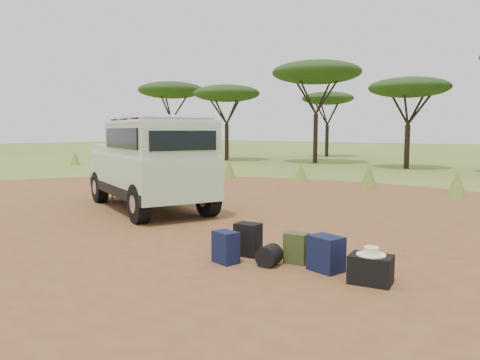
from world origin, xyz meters
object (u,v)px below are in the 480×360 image
Objects in this scene: walking_staff at (112,177)px; backpack_black at (248,240)px; backpack_olive at (296,248)px; backpack_navy at (226,247)px; hard_case at (371,270)px; duffel_navy at (326,254)px; safari_vehicle at (151,166)px.

walking_staff is 3.08× the size of backpack_black.
walking_staff is 7.04m from backpack_olive.
backpack_navy is 1.06m from backpack_olive.
hard_case is (1.27, -0.19, -0.04)m from backpack_olive.
backpack_navy is at bearing -143.89° from duffel_navy.
backpack_black is 1.38m from duffel_navy.
backpack_black is 1.14× the size of backpack_olive.
duffel_navy is at bearing 159.79° from hard_case.
walking_staff is 3.03× the size of hard_case.
safari_vehicle is 9.46× the size of hard_case.
backpack_olive is at bearing 49.54° from backpack_navy.
hard_case is (2.10, 0.47, -0.05)m from backpack_navy.
safari_vehicle is at bearing -50.07° from walking_staff.
walking_staff reaches higher than duffel_navy.
hard_case is (0.72, -0.12, -0.06)m from duffel_navy.
backpack_black is (4.63, -1.93, -0.86)m from safari_vehicle.
duffel_navy is at bearing -19.30° from backpack_olive.
backpack_olive is at bearing -174.47° from duffel_navy.
backpack_olive is (0.84, 0.66, -0.01)m from backpack_navy.
safari_vehicle reaches higher than walking_staff.
walking_staff is 6.44m from backpack_navy.
walking_staff is at bearing 156.30° from hard_case.
backpack_olive is at bearing 2.48° from safari_vehicle.
hard_case is at bearing 4.26° from safari_vehicle.
backpack_olive is at bearing -71.26° from walking_staff.
backpack_black reaches higher than duffel_navy.
backpack_navy is 1.50m from duffel_navy.
walking_staff reaches higher than backpack_black.
safari_vehicle is 9.99× the size of duffel_navy.
backpack_black is 1.09× the size of backpack_navy.
backpack_black is 0.54m from backpack_navy.
hard_case is at bearing 23.92° from backpack_navy.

